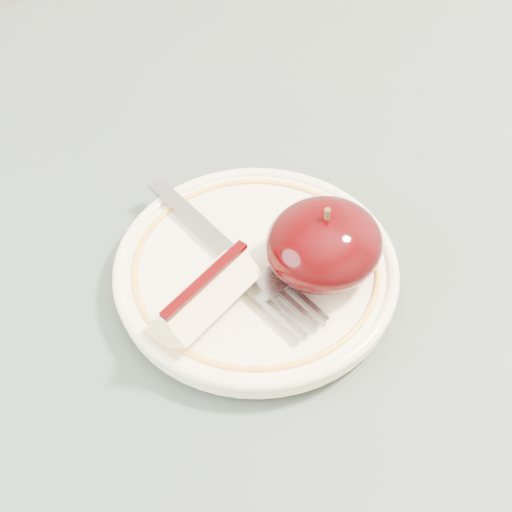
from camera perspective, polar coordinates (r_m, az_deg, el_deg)
table at (r=0.58m, az=1.05°, el=-6.94°), size 0.90×0.90×0.75m
plate at (r=0.49m, az=-0.00°, el=-1.07°), size 0.20×0.20×0.02m
apple_half at (r=0.47m, az=5.46°, el=0.95°), size 0.08×0.08×0.06m
apple_wedge at (r=0.45m, az=-3.98°, el=-3.22°), size 0.08×0.05×0.04m
fork at (r=0.49m, az=-1.91°, el=0.12°), size 0.03×0.18×0.00m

